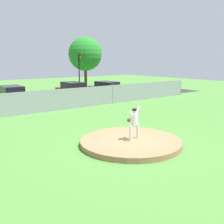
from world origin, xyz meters
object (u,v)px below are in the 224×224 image
parked_car_red (73,91)px  traffic_light_far (79,66)px  pitcher_youth (134,121)px  parked_car_navy (12,96)px  traffic_cone_orange (108,98)px  baseball (161,141)px  parked_car_slate (107,89)px

parked_car_red → traffic_light_far: (3.50, 4.61, 2.41)m
pitcher_youth → parked_car_navy: size_ratio=0.35×
pitcher_youth → traffic_cone_orange: bearing=58.3°
pitcher_youth → traffic_light_far: traffic_light_far is taller
parked_car_navy → parked_car_red: size_ratio=0.95×
parked_car_navy → traffic_cone_orange: size_ratio=8.34×
baseball → parked_car_red: 16.13m
baseball → traffic_cone_orange: size_ratio=0.13×
traffic_cone_orange → parked_car_navy: bearing=159.5°
parked_car_slate → parked_car_navy: bearing=178.2°
baseball → parked_car_slate: bearing=61.7°
pitcher_youth → baseball: bearing=-54.0°
parked_car_red → pitcher_youth: bearing=-108.7°
pitcher_youth → parked_car_red: (4.91, 14.54, -0.32)m
traffic_light_far → traffic_cone_orange: bearing=-99.6°
pitcher_youth → parked_car_navy: pitcher_youth is taller
pitcher_youth → traffic_light_far: bearing=66.3°
parked_car_red → traffic_cone_orange: (2.21, -3.00, -0.60)m
traffic_light_far → baseball: bearing=-110.8°
parked_car_red → traffic_cone_orange: 3.77m
pitcher_youth → traffic_cone_orange: 13.59m
parked_car_red → parked_car_slate: bearing=-2.9°
parked_car_red → traffic_cone_orange: parked_car_red is taller
traffic_light_far → pitcher_youth: bearing=-113.7°
pitcher_youth → parked_car_red: 15.35m
pitcher_youth → traffic_light_far: (8.41, 19.14, 2.09)m
parked_car_slate → traffic_light_far: 5.44m
pitcher_youth → parked_car_red: pitcher_youth is taller
parked_car_navy → parked_car_slate: size_ratio=0.99×
parked_car_red → parked_car_navy: bearing=179.0°
pitcher_youth → parked_car_slate: 16.93m
traffic_cone_orange → traffic_light_far: size_ratio=0.12×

